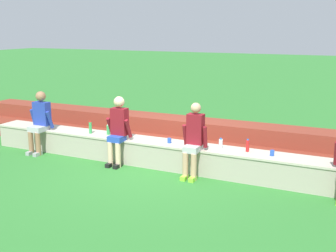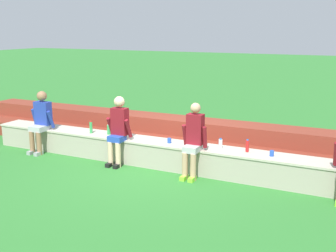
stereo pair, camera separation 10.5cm
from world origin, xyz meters
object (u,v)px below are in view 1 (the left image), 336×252
water_bottle_mid_right (108,130)px  plastic_cup_left_end (169,141)px  water_bottle_near_left (221,143)px  water_bottle_near_right (248,146)px  person_left_of_center (118,128)px  plastic_cup_middle (272,153)px  water_bottle_center_gap (90,128)px  person_center (194,139)px  person_far_left (40,120)px  plastic_cup_right_end (38,124)px

water_bottle_mid_right → plastic_cup_left_end: 1.51m
water_bottle_mid_right → water_bottle_near_left: 2.58m
water_bottle_near_right → person_left_of_center: bearing=-172.8°
plastic_cup_middle → person_left_of_center: bearing=-175.2°
water_bottle_center_gap → water_bottle_mid_right: size_ratio=1.20×
water_bottle_near_right → plastic_cup_left_end: (-1.60, -0.08, -0.07)m
water_bottle_near_left → plastic_cup_middle: bearing=-4.2°
person_center → plastic_cup_middle: size_ratio=13.56×
person_far_left → plastic_cup_middle: size_ratio=13.35×
person_center → water_bottle_mid_right: 2.18m
plastic_cup_middle → plastic_cup_left_end: size_ratio=1.06×
water_bottle_mid_right → water_bottle_near_left: water_bottle_mid_right is taller
person_far_left → water_bottle_mid_right: 1.68m
water_bottle_near_right → person_center: bearing=-159.8°
person_far_left → person_left_of_center: person_left_of_center is taller
person_left_of_center → plastic_cup_middle: 3.16m
person_center → water_bottle_near_left: bearing=40.2°
water_bottle_near_right → water_bottle_near_left: (-0.53, 0.01, -0.02)m
person_center → plastic_cup_middle: (1.44, 0.28, -0.18)m
person_far_left → plastic_cup_middle: person_far_left is taller
person_left_of_center → water_bottle_near_left: person_left_of_center is taller
water_bottle_near_left → plastic_cup_left_end: size_ratio=2.01×
person_center → water_bottle_center_gap: person_center is taller
water_bottle_center_gap → plastic_cup_right_end: 1.53m
water_bottle_near_right → water_bottle_near_left: water_bottle_near_right is taller
plastic_cup_left_end → plastic_cup_right_end: bearing=-179.9°
water_bottle_center_gap → plastic_cup_left_end: bearing=0.6°
water_bottle_near_right → plastic_cup_right_end: water_bottle_near_right is taller
plastic_cup_right_end → plastic_cup_left_end: same height
person_center → water_bottle_center_gap: bearing=174.3°
person_center → water_bottle_near_right: (0.96, 0.35, -0.11)m
person_left_of_center → person_center: person_left_of_center is taller
water_bottle_near_right → plastic_cup_left_end: size_ratio=2.44×
plastic_cup_middle → plastic_cup_right_end: 5.54m
person_left_of_center → plastic_cup_left_end: (1.06, 0.26, -0.20)m
plastic_cup_right_end → water_bottle_center_gap: bearing=-0.5°
plastic_cup_right_end → person_center: bearing=-3.7°
water_bottle_center_gap → person_center: bearing=-5.7°
water_bottle_mid_right → plastic_cup_right_end: 1.94m
person_center → water_bottle_near_right: size_ratio=5.86×
water_bottle_near_left → plastic_cup_right_end: bearing=-178.9°
plastic_cup_middle → person_center: bearing=-168.8°
water_bottle_center_gap → water_bottle_mid_right: (0.42, 0.08, -0.02)m
water_bottle_center_gap → water_bottle_near_left: (3.00, 0.10, -0.04)m
person_center → plastic_cup_left_end: person_center is taller
water_bottle_near_left → plastic_cup_left_end: water_bottle_near_left is taller
person_left_of_center → plastic_cup_right_end: person_left_of_center is taller
water_bottle_mid_right → plastic_cup_middle: water_bottle_mid_right is taller
water_bottle_center_gap → water_bottle_mid_right: 0.43m
person_left_of_center → water_bottle_near_left: size_ratio=7.15×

